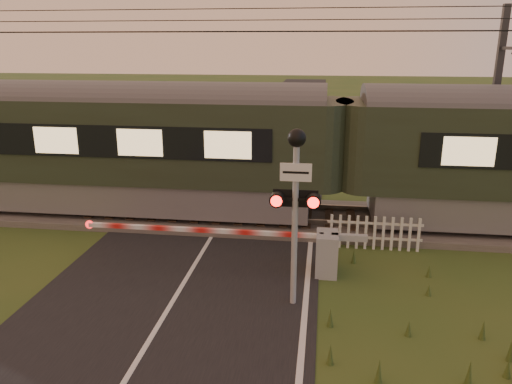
# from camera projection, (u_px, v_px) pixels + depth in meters

# --- Properties ---
(ground) EXTENTS (160.00, 160.00, 0.00)m
(ground) POSITION_uv_depth(u_px,v_px,m) (154.00, 333.00, 9.29)
(ground) COLOR #2D491C
(ground) RESTS_ON ground
(road) EXTENTS (6.00, 140.00, 0.03)m
(road) POSITION_uv_depth(u_px,v_px,m) (151.00, 340.00, 9.06)
(road) COLOR black
(road) RESTS_ON ground
(track_bed) EXTENTS (140.00, 3.40, 0.39)m
(track_bed) POSITION_uv_depth(u_px,v_px,m) (223.00, 216.00, 15.44)
(track_bed) COLOR #47423D
(track_bed) RESTS_ON ground
(overhead_wires) EXTENTS (120.00, 0.62, 0.62)m
(overhead_wires) POSITION_uv_depth(u_px,v_px,m) (220.00, 23.00, 13.83)
(overhead_wires) COLOR black
(overhead_wires) RESTS_ON ground
(train) EXTENTS (40.75, 2.81, 3.79)m
(train) POSITION_uv_depth(u_px,v_px,m) (342.00, 152.00, 14.37)
(train) COLOR slate
(train) RESTS_ON ground
(boom_gate) EXTENTS (6.79, 0.77, 1.02)m
(boom_gate) POSITION_uv_depth(u_px,v_px,m) (311.00, 250.00, 11.61)
(boom_gate) COLOR gray
(boom_gate) RESTS_ON ground
(crossing_signal) EXTENTS (0.93, 0.37, 3.65)m
(crossing_signal) POSITION_uv_depth(u_px,v_px,m) (296.00, 187.00, 9.64)
(crossing_signal) COLOR gray
(crossing_signal) RESTS_ON ground
(picket_fence) EXTENTS (2.45, 0.08, 0.91)m
(picket_fence) POSITION_uv_depth(u_px,v_px,m) (375.00, 233.00, 12.96)
(picket_fence) COLOR silver
(picket_fence) RESTS_ON ground
(catenary_mast) EXTENTS (0.20, 2.45, 6.32)m
(catenary_mast) POSITION_uv_depth(u_px,v_px,m) (494.00, 107.00, 15.55)
(catenary_mast) COLOR #2D2D30
(catenary_mast) RESTS_ON ground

